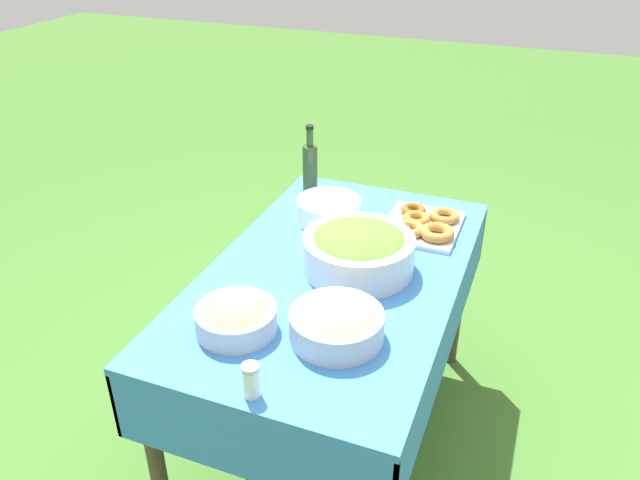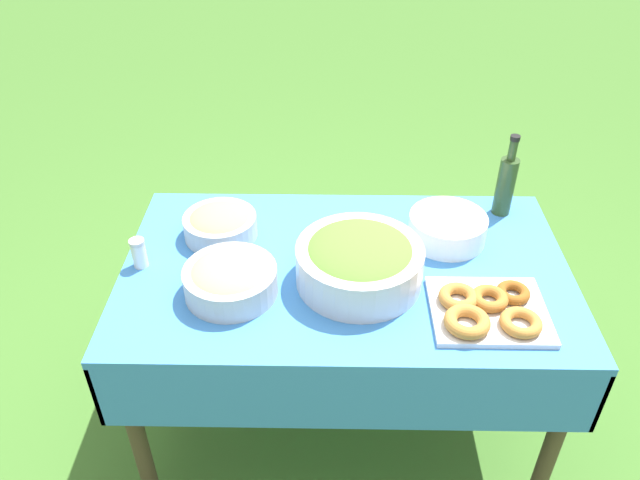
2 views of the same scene
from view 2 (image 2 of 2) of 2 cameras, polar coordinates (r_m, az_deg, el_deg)
ground_plane at (r=2.38m, az=1.91°, el=-16.52°), size 14.00×14.00×0.00m
picnic_table at (r=1.91m, az=2.29°, el=-4.88°), size 1.32×0.78×0.74m
salad_bowl at (r=1.75m, az=3.62°, el=-1.93°), size 0.36×0.36×0.14m
pasta_bowl at (r=1.73m, az=-8.20°, el=-3.49°), size 0.26×0.26×0.10m
donut_platter at (r=1.72m, az=15.02°, el=-6.15°), size 0.31×0.27×0.05m
plate_stack at (r=1.96m, az=11.56°, el=1.07°), size 0.24×0.24×0.08m
olive_oil_bottle at (r=2.10m, az=16.63°, el=4.97°), size 0.06×0.06×0.28m
bread_bowl at (r=1.96m, az=-9.12°, el=1.48°), size 0.23×0.23×0.09m
salt_shaker at (r=1.89m, az=-16.23°, el=-1.15°), size 0.04×0.04×0.09m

